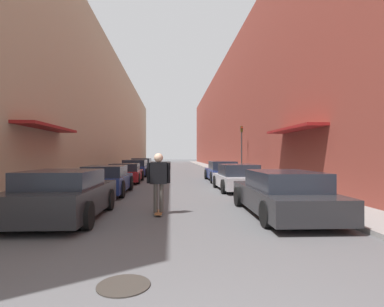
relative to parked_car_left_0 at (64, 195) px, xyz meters
name	(u,v)px	position (x,y,z in m)	size (l,w,h in m)	color
ground	(173,172)	(3.01, 20.66, -0.64)	(151.11, 151.11, 0.00)	#515154
curb_strip_left	(130,169)	(-1.99, 27.53, -0.58)	(1.80, 68.69, 0.12)	gray
curb_strip_right	(214,168)	(8.01, 27.53, -0.58)	(1.80, 68.69, 0.12)	gray
building_row_left	(105,117)	(-4.89, 27.53, 5.51)	(4.90, 68.69, 12.30)	tan
building_row_right	(237,116)	(10.91, 27.53, 5.71)	(4.90, 68.69, 12.69)	brown
parked_car_left_0	(64,195)	(0.00, 0.00, 0.00)	(2.08, 4.02, 1.31)	#232326
parked_car_left_1	(106,180)	(0.04, 5.10, -0.03)	(1.92, 4.21, 1.24)	navy
parked_car_left_2	(125,173)	(0.04, 10.54, -0.07)	(2.01, 3.96, 1.17)	maroon
parked_car_left_3	(135,168)	(0.01, 16.13, -0.01)	(2.08, 4.60, 1.30)	navy
parked_car_left_4	(142,165)	(-0.03, 21.82, 0.01)	(2.06, 4.72, 1.35)	navy
parked_car_right_0	(282,194)	(6.01, 0.13, -0.03)	(2.02, 4.80, 1.26)	#232326
parked_car_right_1	(237,178)	(6.04, 5.97, -0.04)	(1.94, 3.95, 1.26)	#B7B7BC
parked_car_right_2	(222,171)	(6.13, 10.96, -0.01)	(1.85, 4.82, 1.30)	navy
skateboarder	(159,177)	(2.49, 0.45, 0.45)	(0.68, 0.78, 1.76)	brown
manhole_cover	(124,285)	(2.23, -4.20, -0.63)	(0.70, 0.70, 0.02)	#332D28
traffic_light	(242,145)	(8.31, 14.62, 1.81)	(0.16, 0.22, 3.80)	#2D2D2D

